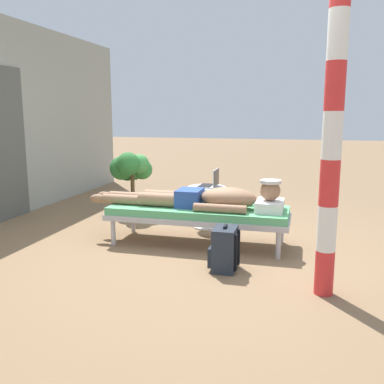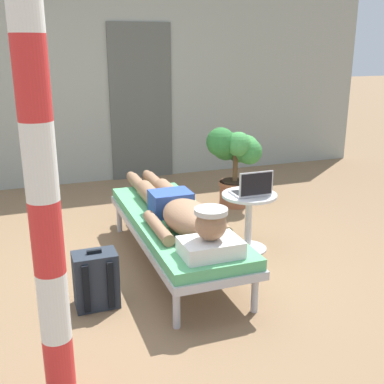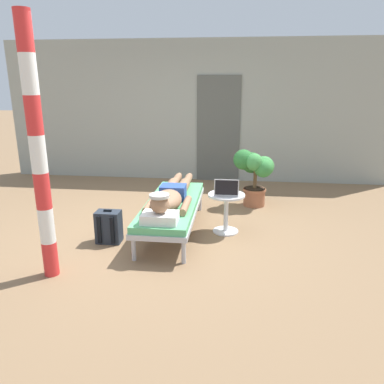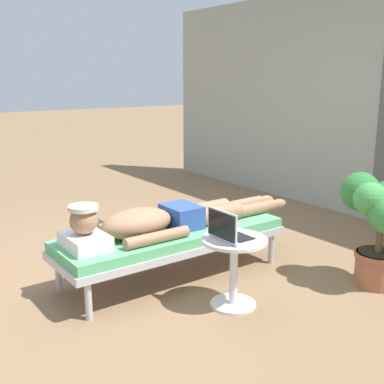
{
  "view_description": "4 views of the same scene",
  "coord_description": "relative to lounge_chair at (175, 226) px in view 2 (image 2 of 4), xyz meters",
  "views": [
    {
      "loc": [
        -4.23,
        -1.04,
        1.43
      ],
      "look_at": [
        0.18,
        0.13,
        0.59
      ],
      "focal_mm": 40.35,
      "sensor_mm": 36.0,
      "label": 1
    },
    {
      "loc": [
        -0.87,
        -3.39,
        1.76
      ],
      "look_at": [
        0.45,
        0.22,
        0.57
      ],
      "focal_mm": 44.56,
      "sensor_mm": 36.0,
      "label": 2
    },
    {
      "loc": [
        1.06,
        -4.53,
        1.93
      ],
      "look_at": [
        0.48,
        0.32,
        0.48
      ],
      "focal_mm": 35.16,
      "sensor_mm": 36.0,
      "label": 3
    },
    {
      "loc": [
        3.43,
        -2.04,
        1.66
      ],
      "look_at": [
        0.12,
        0.37,
        0.67
      ],
      "focal_mm": 45.05,
      "sensor_mm": 36.0,
      "label": 4
    }
  ],
  "objects": [
    {
      "name": "house_wall_back",
      "position": [
        -0.0,
        2.89,
        1.0
      ],
      "size": [
        7.6,
        0.2,
        2.7
      ],
      "primitive_type": "cube",
      "color": "#999E93",
      "rests_on": "ground"
    },
    {
      "name": "potted_plant",
      "position": [
        1.12,
        1.25,
        0.23
      ],
      "size": [
        0.64,
        0.56,
        0.91
      ],
      "color": "#9E5B3D",
      "rests_on": "ground"
    },
    {
      "name": "person_reclining",
      "position": [
        0.0,
        -0.1,
        0.17
      ],
      "size": [
        0.53,
        2.17,
        0.33
      ],
      "color": "white",
      "rests_on": "lounge_chair"
    },
    {
      "name": "laptop",
      "position": [
        0.71,
        0.02,
        0.24
      ],
      "size": [
        0.31,
        0.24,
        0.23
      ],
      "color": "silver",
      "rests_on": "side_table"
    },
    {
      "name": "backpack",
      "position": [
        -0.72,
        -0.43,
        -0.15
      ],
      "size": [
        0.3,
        0.26,
        0.42
      ],
      "color": "#262D38",
      "rests_on": "ground"
    },
    {
      "name": "porch_post",
      "position": [
        -1.04,
        -1.3,
        0.92
      ],
      "size": [
        0.15,
        0.15,
        2.53
      ],
      "color": "red",
      "rests_on": "ground"
    },
    {
      "name": "lounge_chair",
      "position": [
        0.0,
        0.0,
        0.0
      ],
      "size": [
        0.66,
        1.98,
        0.42
      ],
      "color": "#B7B7BC",
      "rests_on": "ground"
    },
    {
      "name": "house_door_panel",
      "position": [
        0.45,
        2.78,
        0.67
      ],
      "size": [
        0.84,
        0.03,
        2.04
      ],
      "primitive_type": "cube",
      "color": "#545651",
      "rests_on": "ground"
    },
    {
      "name": "ground_plane",
      "position": [
        -0.24,
        -0.07,
        -0.35
      ],
      "size": [
        40.0,
        40.0,
        0.0
      ],
      "primitive_type": "plane",
      "color": "#846647"
    },
    {
      "name": "side_table",
      "position": [
        0.71,
        0.07,
        0.01
      ],
      "size": [
        0.48,
        0.48,
        0.52
      ],
      "color": "silver",
      "rests_on": "ground"
    }
  ]
}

